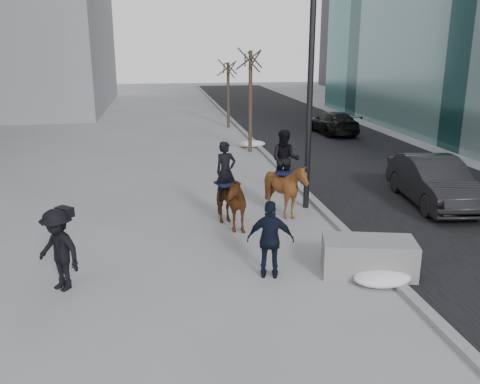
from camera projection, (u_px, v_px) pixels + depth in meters
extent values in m
plane|color=gray|center=(248.00, 269.00, 11.65)|extent=(120.00, 120.00, 0.00)
cube|color=black|center=(366.00, 163.00, 22.19)|extent=(8.00, 90.00, 0.01)
cube|color=gray|center=(277.00, 165.00, 21.57)|extent=(0.25, 90.00, 0.12)
cube|color=gray|center=(368.00, 257.00, 11.31)|extent=(2.20, 1.48, 0.81)
imported|color=black|center=(434.00, 181.00, 16.23)|extent=(2.11, 4.75, 1.52)
imported|color=black|center=(333.00, 123.00, 29.32)|extent=(2.14, 4.59, 1.30)
imported|color=#49290E|center=(227.00, 201.00, 14.06)|extent=(1.44, 2.06, 1.59)
imported|color=black|center=(226.00, 171.00, 13.98)|extent=(0.70, 0.58, 1.66)
cube|color=#0E1836|center=(226.00, 184.00, 14.07)|extent=(0.64, 0.69, 0.06)
imported|color=#502710|center=(286.00, 189.00, 14.98)|extent=(1.76, 1.88, 1.70)
imported|color=black|center=(285.00, 160.00, 14.88)|extent=(1.02, 0.90, 1.77)
cube|color=black|center=(285.00, 172.00, 14.99)|extent=(0.62, 0.68, 0.06)
imported|color=black|center=(271.00, 240.00, 11.03)|extent=(1.10, 0.67, 1.75)
cylinder|color=#D4480C|center=(263.00, 220.00, 11.46)|extent=(0.04, 0.18, 0.07)
imported|color=black|center=(58.00, 250.00, 10.46)|extent=(1.28, 1.23, 1.75)
cube|color=black|center=(65.00, 212.00, 10.51)|extent=(0.42, 0.40, 0.20)
cylinder|color=black|center=(311.00, 61.00, 14.84)|extent=(0.18, 0.18, 9.00)
ellipsoid|color=white|center=(252.00, 144.00, 25.52)|extent=(1.33, 0.85, 0.34)
ellipsoid|color=white|center=(382.00, 278.00, 10.85)|extent=(1.26, 0.80, 0.32)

